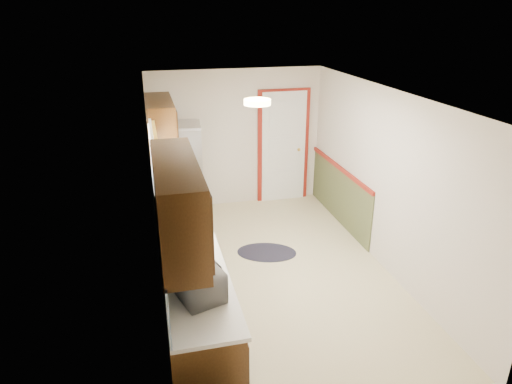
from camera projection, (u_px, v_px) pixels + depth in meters
room_shell at (277, 190)px, 5.71m from camera, size 3.20×5.20×2.52m
kitchen_run at (181, 240)px, 5.32m from camera, size 0.63×4.00×2.20m
back_wall_trim at (295, 157)px, 8.04m from camera, size 1.12×2.30×2.08m
ceiling_fixture at (257, 102)px, 5.03m from camera, size 0.30×0.30×0.06m
microwave at (197, 278)px, 4.01m from camera, size 0.44×0.60×0.36m
refrigerator at (181, 173)px, 7.48m from camera, size 0.73×0.72×1.64m
rug at (267, 252)px, 6.67m from camera, size 1.00×0.80×0.01m
cooktop at (176, 189)px, 6.43m from camera, size 0.53×0.64×0.02m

